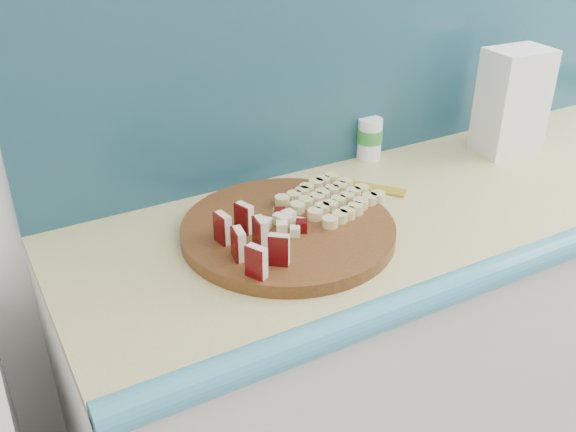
# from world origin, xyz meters

# --- Properties ---
(kitchen_counter) EXTENTS (2.20, 0.63, 0.91)m
(kitchen_counter) POSITION_xyz_m (0.10, 1.50, 0.46)
(kitchen_counter) COLOR silver
(kitchen_counter) RESTS_ON ground
(backsplash) EXTENTS (2.20, 0.02, 0.50)m
(backsplash) POSITION_xyz_m (0.10, 1.79, 1.16)
(backsplash) COLOR teal
(backsplash) RESTS_ON kitchen_counter
(cutting_board) EXTENTS (0.56, 0.56, 0.03)m
(cutting_board) POSITION_xyz_m (-0.51, 1.51, 0.92)
(cutting_board) COLOR #42260E
(cutting_board) RESTS_ON kitchen_counter
(apple_wedges) EXTENTS (0.09, 0.20, 0.06)m
(apple_wedges) POSITION_xyz_m (-0.63, 1.45, 0.97)
(apple_wedges) COLOR beige
(apple_wedges) RESTS_ON cutting_board
(apple_chunks) EXTENTS (0.07, 0.07, 0.02)m
(apple_chunks) POSITION_xyz_m (-0.54, 1.50, 0.95)
(apple_chunks) COLOR beige
(apple_chunks) RESTS_ON cutting_board
(banana_slices) EXTENTS (0.23, 0.21, 0.02)m
(banana_slices) POSITION_xyz_m (-0.38, 1.55, 0.95)
(banana_slices) COLOR #CEBF7E
(banana_slices) RESTS_ON cutting_board
(flour_bag) EXTENTS (0.17, 0.13, 0.27)m
(flour_bag) POSITION_xyz_m (0.22, 1.62, 1.05)
(flour_bag) COLOR white
(flour_bag) RESTS_ON kitchen_counter
(canister) EXTENTS (0.07, 0.07, 0.11)m
(canister) POSITION_xyz_m (-0.13, 1.76, 0.97)
(canister) COLOR white
(canister) RESTS_ON kitchen_counter
(banana_peel) EXTENTS (0.23, 0.19, 0.01)m
(banana_peel) POSITION_xyz_m (-0.29, 1.62, 0.91)
(banana_peel) COLOR gold
(banana_peel) RESTS_ON kitchen_counter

